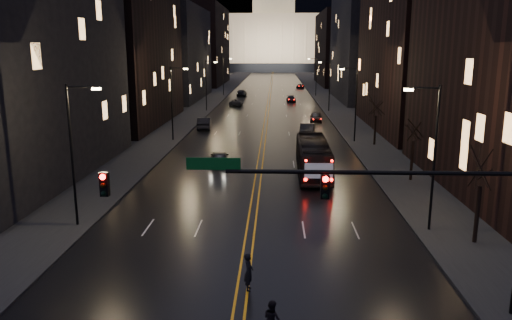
# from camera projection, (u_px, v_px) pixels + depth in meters

# --- Properties ---
(ground) EXTENTS (900.00, 900.00, 0.00)m
(ground) POSITION_uv_depth(u_px,v_px,m) (239.00, 311.00, 21.44)
(ground) COLOR black
(ground) RESTS_ON ground
(road) EXTENTS (20.00, 320.00, 0.02)m
(road) POSITION_uv_depth(u_px,v_px,m) (271.00, 87.00, 148.21)
(road) COLOR black
(road) RESTS_ON ground
(sidewalk_left) EXTENTS (8.00, 320.00, 0.16)m
(sidewalk_left) POSITION_uv_depth(u_px,v_px,m) (224.00, 86.00, 148.73)
(sidewalk_left) COLOR black
(sidewalk_left) RESTS_ON ground
(sidewalk_right) EXTENTS (8.00, 320.00, 0.16)m
(sidewalk_right) POSITION_uv_depth(u_px,v_px,m) (318.00, 87.00, 147.65)
(sidewalk_right) COLOR black
(sidewalk_right) RESTS_ON ground
(center_line) EXTENTS (0.62, 320.00, 0.01)m
(center_line) POSITION_uv_depth(u_px,v_px,m) (271.00, 87.00, 148.20)
(center_line) COLOR orange
(center_line) RESTS_ON road
(building_left_near) EXTENTS (12.00, 28.00, 22.00)m
(building_left_near) POSITION_uv_depth(u_px,v_px,m) (5.00, 49.00, 41.30)
(building_left_near) COLOR black
(building_left_near) RESTS_ON ground
(building_left_mid) EXTENTS (12.00, 30.00, 28.00)m
(building_left_mid) POSITION_uv_depth(u_px,v_px,m) (120.00, 28.00, 71.85)
(building_left_mid) COLOR black
(building_left_mid) RESTS_ON ground
(building_left_far) EXTENTS (12.00, 34.00, 20.00)m
(building_left_far) POSITION_uv_depth(u_px,v_px,m) (174.00, 54.00, 109.78)
(building_left_far) COLOR black
(building_left_far) RESTS_ON ground
(building_left_dist) EXTENTS (12.00, 40.00, 24.00)m
(building_left_dist) POSITION_uv_depth(u_px,v_px,m) (204.00, 46.00, 156.15)
(building_left_dist) COLOR black
(building_left_dist) RESTS_ON ground
(building_right_mid) EXTENTS (12.00, 34.00, 26.00)m
(building_right_mid) POSITION_uv_depth(u_px,v_px,m) (367.00, 39.00, 107.51)
(building_right_mid) COLOR black
(building_right_mid) RESTS_ON ground
(building_right_dist) EXTENTS (12.00, 40.00, 22.00)m
(building_right_dist) POSITION_uv_depth(u_px,v_px,m) (339.00, 49.00, 154.75)
(building_right_dist) COLOR black
(building_right_dist) RESTS_ON ground
(capitol) EXTENTS (90.00, 50.00, 58.50)m
(capitol) POSITION_uv_depth(u_px,v_px,m) (273.00, 37.00, 261.49)
(capitol) COLOR black
(capitol) RESTS_ON ground
(traffic_signal) EXTENTS (17.29, 0.45, 7.00)m
(traffic_signal) POSITION_uv_depth(u_px,v_px,m) (384.00, 199.00, 20.09)
(traffic_signal) COLOR black
(traffic_signal) RESTS_ON ground
(streetlamp_right_near) EXTENTS (2.13, 0.25, 9.00)m
(streetlamp_right_near) POSITION_uv_depth(u_px,v_px,m) (432.00, 151.00, 29.66)
(streetlamp_right_near) COLOR black
(streetlamp_right_near) RESTS_ON ground
(streetlamp_left_near) EXTENTS (2.13, 0.25, 9.00)m
(streetlamp_left_near) POSITION_uv_depth(u_px,v_px,m) (74.00, 148.00, 30.50)
(streetlamp_left_near) COLOR black
(streetlamp_left_near) RESTS_ON ground
(streetlamp_right_mid) EXTENTS (2.13, 0.25, 9.00)m
(streetlamp_right_mid) POSITION_uv_depth(u_px,v_px,m) (355.00, 100.00, 58.92)
(streetlamp_right_mid) COLOR black
(streetlamp_right_mid) RESTS_ON ground
(streetlamp_left_mid) EXTENTS (2.13, 0.25, 9.00)m
(streetlamp_left_mid) POSITION_uv_depth(u_px,v_px,m) (173.00, 99.00, 59.75)
(streetlamp_left_mid) COLOR black
(streetlamp_left_mid) RESTS_ON ground
(streetlamp_right_far) EXTENTS (2.13, 0.25, 9.00)m
(streetlamp_right_far) POSITION_uv_depth(u_px,v_px,m) (329.00, 83.00, 88.17)
(streetlamp_right_far) COLOR black
(streetlamp_right_far) RESTS_ON ground
(streetlamp_left_far) EXTENTS (2.13, 0.25, 9.00)m
(streetlamp_left_far) POSITION_uv_depth(u_px,v_px,m) (207.00, 83.00, 89.01)
(streetlamp_left_far) COLOR black
(streetlamp_left_far) RESTS_ON ground
(streetlamp_right_dist) EXTENTS (2.13, 0.25, 9.00)m
(streetlamp_right_dist) POSITION_uv_depth(u_px,v_px,m) (315.00, 75.00, 117.43)
(streetlamp_right_dist) COLOR black
(streetlamp_right_dist) RESTS_ON ground
(streetlamp_left_dist) EXTENTS (2.13, 0.25, 9.00)m
(streetlamp_left_dist) POSITION_uv_depth(u_px,v_px,m) (224.00, 74.00, 118.26)
(streetlamp_left_dist) COLOR black
(streetlamp_left_dist) RESTS_ON ground
(tree_right_near) EXTENTS (2.40, 2.40, 6.65)m
(tree_right_near) POSITION_uv_depth(u_px,v_px,m) (482.00, 168.00, 27.75)
(tree_right_near) COLOR black
(tree_right_near) RESTS_ON ground
(tree_right_mid) EXTENTS (2.40, 2.40, 6.65)m
(tree_right_mid) POSITION_uv_depth(u_px,v_px,m) (414.00, 129.00, 41.40)
(tree_right_mid) COLOR black
(tree_right_mid) RESTS_ON ground
(tree_right_far) EXTENTS (2.40, 2.40, 6.65)m
(tree_right_far) POSITION_uv_depth(u_px,v_px,m) (376.00, 107.00, 57.01)
(tree_right_far) COLOR black
(tree_right_far) RESTS_ON ground
(bus) EXTENTS (2.80, 11.44, 3.18)m
(bus) POSITION_uv_depth(u_px,v_px,m) (313.00, 157.00, 44.42)
(bus) COLOR black
(bus) RESTS_ON ground
(oncoming_car_a) EXTENTS (2.20, 4.50, 1.48)m
(oncoming_car_a) POSITION_uv_depth(u_px,v_px,m) (220.00, 158.00, 48.09)
(oncoming_car_a) COLOR black
(oncoming_car_a) RESTS_ON ground
(oncoming_car_b) EXTENTS (2.22, 5.24, 1.68)m
(oncoming_car_b) POSITION_uv_depth(u_px,v_px,m) (204.00, 123.00, 69.78)
(oncoming_car_b) COLOR black
(oncoming_car_b) RESTS_ON ground
(oncoming_car_c) EXTENTS (2.59, 5.22, 1.42)m
(oncoming_car_c) POSITION_uv_depth(u_px,v_px,m) (236.00, 102.00, 98.25)
(oncoming_car_c) COLOR black
(oncoming_car_c) RESTS_ON ground
(oncoming_car_d) EXTENTS (2.19, 5.32, 1.54)m
(oncoming_car_d) POSITION_uv_depth(u_px,v_px,m) (242.00, 93.00, 118.39)
(oncoming_car_d) COLOR black
(oncoming_car_d) RESTS_ON ground
(receding_car_a) EXTENTS (2.33, 5.33, 1.70)m
(receding_car_a) POSITION_uv_depth(u_px,v_px,m) (307.00, 131.00, 63.46)
(receding_car_a) COLOR black
(receding_car_a) RESTS_ON ground
(receding_car_b) EXTENTS (2.15, 4.67, 1.55)m
(receding_car_b) POSITION_uv_depth(u_px,v_px,m) (316.00, 117.00, 76.61)
(receding_car_b) COLOR black
(receding_car_b) RESTS_ON ground
(receding_car_c) EXTENTS (2.04, 4.48, 1.27)m
(receding_car_c) POSITION_uv_depth(u_px,v_px,m) (291.00, 99.00, 105.30)
(receding_car_c) COLOR black
(receding_car_c) RESTS_ON ground
(receding_car_d) EXTENTS (2.58, 4.63, 1.22)m
(receding_car_d) POSITION_uv_depth(u_px,v_px,m) (300.00, 86.00, 142.46)
(receding_car_d) COLOR black
(receding_car_d) RESTS_ON ground
(pedestrian_a) EXTENTS (0.45, 0.67, 1.82)m
(pedestrian_a) POSITION_uv_depth(u_px,v_px,m) (249.00, 272.00, 23.11)
(pedestrian_a) COLOR black
(pedestrian_a) RESTS_ON ground
(pedestrian_b) EXTENTS (0.79, 0.83, 1.53)m
(pedestrian_b) POSITION_uv_depth(u_px,v_px,m) (272.00, 319.00, 19.38)
(pedestrian_b) COLOR black
(pedestrian_b) RESTS_ON ground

